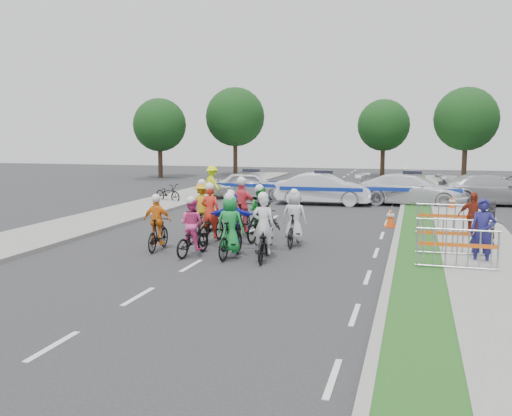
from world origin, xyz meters
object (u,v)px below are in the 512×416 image
(barrier_0, at_px, (457,251))
(police_car_0, at_px, (251,185))
(tree_3, at_px, (235,117))
(marshal_hiviz, at_px, (212,183))
(rider_6, at_px, (211,223))
(tree_4, at_px, (384,125))
(rider_7, at_px, (294,224))
(rider_5, at_px, (232,223))
(tree_0, at_px, (160,125))
(cone_1, at_px, (452,203))
(civilian_sedan, at_px, (492,190))
(rider_4, at_px, (264,229))
(rider_8, at_px, (260,220))
(police_car_1, at_px, (324,189))
(spectator_0, at_px, (483,232))
(police_car_2, at_px, (412,190))
(rider_10, at_px, (203,212))
(barrier_2, at_px, (446,220))
(rider_0, at_px, (264,237))
(barrier_1, at_px, (453,239))
(spectator_2, at_px, (473,216))
(cone_0, at_px, (390,218))
(tree_1, at_px, (466,119))
(rider_1, at_px, (230,233))
(rider_2, at_px, (192,233))
(rider_9, at_px, (242,214))
(rider_3, at_px, (158,229))
(parked_bike, at_px, (168,193))

(barrier_0, bearing_deg, police_car_0, 123.04)
(tree_3, bearing_deg, marshal_hiviz, -76.07)
(rider_6, height_order, tree_4, tree_4)
(rider_7, bearing_deg, rider_5, 21.29)
(tree_0, bearing_deg, tree_3, 38.66)
(cone_1, bearing_deg, civilian_sedan, 54.06)
(rider_4, xyz_separation_m, rider_8, (-0.58, 1.70, 0.00))
(police_car_1, distance_m, spectator_0, 13.56)
(rider_6, height_order, cone_1, rider_6)
(police_car_2, bearing_deg, rider_5, 166.69)
(rider_10, height_order, barrier_2, rider_10)
(rider_6, distance_m, rider_8, 1.64)
(rider_0, bearing_deg, police_car_2, -111.80)
(barrier_1, bearing_deg, rider_6, 177.21)
(rider_8, distance_m, tree_0, 28.39)
(spectator_0, bearing_deg, spectator_2, 104.16)
(cone_0, bearing_deg, rider_7, -120.67)
(police_car_0, xyz_separation_m, tree_1, (11.95, 14.12, 3.82))
(rider_4, distance_m, tree_1, 28.97)
(tree_4, bearing_deg, rider_1, -94.01)
(rider_5, height_order, marshal_hiviz, marshal_hiviz)
(rider_2, relative_size, rider_9, 0.86)
(rider_1, height_order, rider_6, rider_6)
(cone_1, bearing_deg, rider_10, -135.35)
(police_car_2, distance_m, civilian_sedan, 3.95)
(spectator_0, bearing_deg, cone_0, 129.34)
(rider_0, xyz_separation_m, marshal_hiviz, (-6.26, 13.04, 0.29))
(rider_7, relative_size, spectator_0, 1.00)
(police_car_2, distance_m, tree_4, 19.41)
(barrier_0, relative_size, barrier_2, 1.00)
(rider_3, distance_m, rider_6, 1.91)
(tree_1, bearing_deg, rider_10, -112.60)
(police_car_0, bearing_deg, civilian_sedan, -98.25)
(rider_0, distance_m, rider_2, 2.13)
(rider_8, height_order, tree_3, tree_3)
(rider_6, xyz_separation_m, rider_7, (2.67, 0.24, 0.06))
(police_car_1, xyz_separation_m, barrier_0, (5.43, -13.15, -0.21))
(police_car_2, xyz_separation_m, cone_0, (-0.71, -7.07, -0.43))
(rider_8, bearing_deg, rider_3, 55.35)
(civilian_sedan, distance_m, cone_1, 3.40)
(cone_1, bearing_deg, parked_bike, -177.84)
(barrier_1, distance_m, tree_0, 32.81)
(spectator_0, relative_size, spectator_2, 1.12)
(police_car_2, distance_m, parked_bike, 12.22)
(barrier_2, bearing_deg, tree_0, 133.73)
(tree_3, bearing_deg, police_car_0, -69.41)
(police_car_2, bearing_deg, rider_8, 166.76)
(rider_1, height_order, barrier_1, rider_1)
(cone_0, bearing_deg, civilian_sedan, 61.32)
(rider_8, relative_size, rider_10, 0.99)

